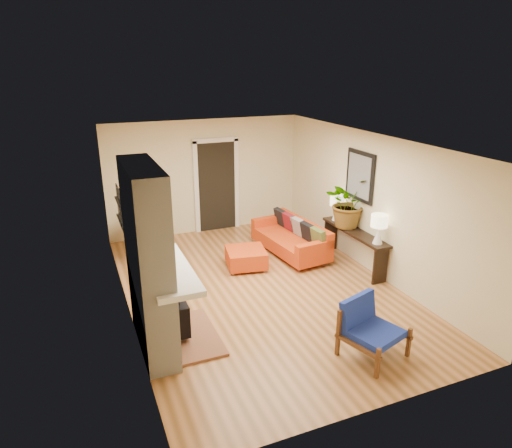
# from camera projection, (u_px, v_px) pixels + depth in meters

# --- Properties ---
(room_shell) EXTENTS (6.50, 6.50, 6.50)m
(room_shell) POSITION_uv_depth(u_px,v_px,m) (239.00, 183.00, 10.18)
(room_shell) COLOR #BE7D49
(room_shell) RESTS_ON ground
(fireplace) EXTENTS (1.09, 1.68, 2.60)m
(fireplace) POSITION_uv_depth(u_px,v_px,m) (152.00, 265.00, 6.08)
(fireplace) COLOR white
(fireplace) RESTS_ON ground
(sofa) EXTENTS (1.02, 1.99, 0.75)m
(sofa) POSITION_uv_depth(u_px,v_px,m) (293.00, 238.00, 9.49)
(sofa) COLOR silver
(sofa) RESTS_ON ground
(ottoman) EXTENTS (0.85, 0.85, 0.37)m
(ottoman) POSITION_uv_depth(u_px,v_px,m) (246.00, 257.00, 8.85)
(ottoman) COLOR silver
(ottoman) RESTS_ON ground
(blue_chair) EXTENTS (0.94, 0.93, 0.79)m
(blue_chair) POSITION_uv_depth(u_px,v_px,m) (368.00, 325.00, 6.18)
(blue_chair) COLOR brown
(blue_chair) RESTS_ON ground
(dining_table) EXTENTS (0.77, 1.60, 0.85)m
(dining_table) POSITION_uv_depth(u_px,v_px,m) (145.00, 229.00, 9.34)
(dining_table) COLOR brown
(dining_table) RESTS_ON ground
(console_table) EXTENTS (0.34, 1.85, 0.72)m
(console_table) POSITION_uv_depth(u_px,v_px,m) (354.00, 238.00, 8.82)
(console_table) COLOR black
(console_table) RESTS_ON ground
(lamp_near) EXTENTS (0.30, 0.30, 0.54)m
(lamp_near) POSITION_uv_depth(u_px,v_px,m) (379.00, 226.00, 8.05)
(lamp_near) COLOR white
(lamp_near) RESTS_ON console_table
(lamp_far) EXTENTS (0.30, 0.30, 0.54)m
(lamp_far) POSITION_uv_depth(u_px,v_px,m) (337.00, 204.00, 9.25)
(lamp_far) COLOR white
(lamp_far) RESTS_ON console_table
(houseplant) EXTENTS (1.14, 1.07, 1.01)m
(houseplant) POSITION_uv_depth(u_px,v_px,m) (348.00, 202.00, 8.85)
(houseplant) COLOR #1E5919
(houseplant) RESTS_ON console_table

